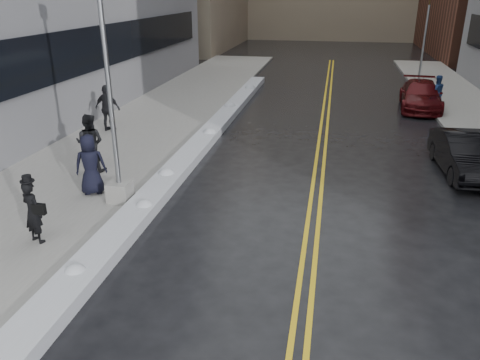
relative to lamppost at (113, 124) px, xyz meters
The scene contains 14 objects.
ground 4.62m from the lamppost, 31.22° to the right, with size 160.00×160.00×0.00m, color black.
sidewalk_west 8.72m from the lamppost, 107.03° to the left, with size 5.50×50.00×0.15m, color gray.
lane_line_left 10.12m from the lamppost, 54.77° to the left, with size 0.12×50.00×0.01m, color gold.
lane_line_right 10.29m from the lamppost, 53.36° to the left, with size 0.12×50.00×0.01m, color gold.
snow_ridge 6.50m from the lamppost, 81.94° to the left, with size 0.90×30.00×0.34m, color silver.
lamppost is the anchor object (origin of this frame).
traffic_signal 24.98m from the lamppost, 61.79° to the left, with size 0.16×0.20×6.00m.
pedestrian_fedora 3.29m from the lamppost, 110.76° to the right, with size 0.60×0.39×1.64m, color black.
pedestrian_b 3.30m from the lamppost, 132.99° to the left, with size 0.99×0.77×2.04m, color black.
pedestrian_c 1.83m from the lamppost, 160.81° to the left, with size 0.93×0.61×1.91m, color black.
pedestrian_d 8.01m from the lamppost, 117.95° to the left, with size 1.21×0.50×2.06m, color black.
pedestrian_east 18.47m from the lamppost, 51.35° to the left, with size 0.86×0.67×1.76m, color navy.
car_black 11.97m from the lamppost, 24.07° to the left, with size 1.53×4.38×1.44m, color black.
car_maroon 18.36m from the lamppost, 53.77° to the left, with size 2.07×5.09×1.48m, color #460B0E.
Camera 1 is at (2.76, -9.95, 6.11)m, focal length 35.00 mm.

